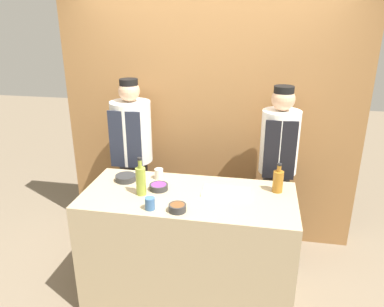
{
  "coord_description": "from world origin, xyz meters",
  "views": [
    {
      "loc": [
        0.5,
        -2.51,
        2.26
      ],
      "look_at": [
        0.0,
        0.15,
        1.23
      ],
      "focal_mm": 35.0,
      "sensor_mm": 36.0,
      "label": 1
    }
  ],
  "objects": [
    {
      "name": "ground_plane",
      "position": [
        0.0,
        0.0,
        0.0
      ],
      "size": [
        14.0,
        14.0,
        0.0
      ],
      "primitive_type": "plane",
      "color": "#756651"
    },
    {
      "name": "cabinet_wall",
      "position": [
        0.0,
        1.08,
        1.2
      ],
      "size": [
        2.93,
        0.18,
        2.4
      ],
      "color": "olive",
      "rests_on": "ground_plane"
    },
    {
      "name": "counter",
      "position": [
        0.0,
        0.0,
        0.48
      ],
      "size": [
        1.63,
        0.74,
        0.95
      ],
      "color": "tan",
      "rests_on": "ground_plane"
    },
    {
      "name": "sauce_bowl_purple",
      "position": [
        -0.25,
        0.04,
        0.98
      ],
      "size": [
        0.15,
        0.15,
        0.04
      ],
      "color": "#2D2D2D",
      "rests_on": "counter"
    },
    {
      "name": "sauce_bowl_brown",
      "position": [
        -0.03,
        -0.26,
        0.98
      ],
      "size": [
        0.13,
        0.13,
        0.05
      ],
      "color": "#2D2D2D",
      "rests_on": "counter"
    },
    {
      "name": "sauce_bowl_orange",
      "position": [
        -0.56,
        0.15,
        0.98
      ],
      "size": [
        0.17,
        0.17,
        0.05
      ],
      "color": "#2D2D2D",
      "rests_on": "counter"
    },
    {
      "name": "cutting_board",
      "position": [
        0.28,
        0.07,
        0.96
      ],
      "size": [
        0.36,
        0.18,
        0.02
      ],
      "color": "white",
      "rests_on": "counter"
    },
    {
      "name": "bottle_amber",
      "position": [
        0.67,
        0.18,
        1.04
      ],
      "size": [
        0.08,
        0.08,
        0.23
      ],
      "color": "#9E661E",
      "rests_on": "counter"
    },
    {
      "name": "bottle_oil",
      "position": [
        -0.35,
        -0.06,
        1.07
      ],
      "size": [
        0.08,
        0.08,
        0.3
      ],
      "color": "olive",
      "rests_on": "counter"
    },
    {
      "name": "cup_cream",
      "position": [
        -0.3,
        0.24,
        0.99
      ],
      "size": [
        0.07,
        0.07,
        0.09
      ],
      "color": "silver",
      "rests_on": "counter"
    },
    {
      "name": "cup_blue",
      "position": [
        -0.22,
        -0.27,
        1.0
      ],
      "size": [
        0.07,
        0.07,
        0.09
      ],
      "color": "#386093",
      "rests_on": "counter"
    },
    {
      "name": "chef_left",
      "position": [
        -0.68,
        0.69,
        0.91
      ],
      "size": [
        0.38,
        0.38,
        1.7
      ],
      "color": "#28282D",
      "rests_on": "ground_plane"
    },
    {
      "name": "chef_right",
      "position": [
        0.68,
        0.69,
        0.92
      ],
      "size": [
        0.34,
        0.34,
        1.68
      ],
      "color": "#28282D",
      "rests_on": "ground_plane"
    }
  ]
}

